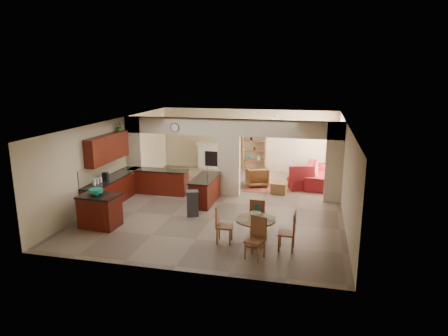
% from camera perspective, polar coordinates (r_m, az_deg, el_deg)
% --- Properties ---
extents(floor, '(10.00, 10.00, 0.00)m').
position_cam_1_polar(floor, '(13.92, -0.18, -4.98)').
color(floor, '#786653').
rests_on(floor, ground).
extents(ceiling, '(10.00, 10.00, 0.00)m').
position_cam_1_polar(ceiling, '(13.30, -0.19, 6.54)').
color(ceiling, white).
rests_on(ceiling, wall_back).
extents(wall_back, '(8.00, 0.00, 8.00)m').
position_cam_1_polar(wall_back, '(18.35, 3.40, 4.03)').
color(wall_back, '#C7B392').
rests_on(wall_back, floor).
extents(wall_front, '(8.00, 0.00, 8.00)m').
position_cam_1_polar(wall_front, '(8.93, -7.58, -6.32)').
color(wall_front, '#C7B392').
rests_on(wall_front, floor).
extents(wall_left, '(0.00, 10.00, 10.00)m').
position_cam_1_polar(wall_left, '(14.95, -15.29, 1.39)').
color(wall_left, '#C7B392').
rests_on(wall_left, floor).
extents(wall_right, '(0.00, 10.00, 10.00)m').
position_cam_1_polar(wall_right, '(13.23, 16.93, -0.25)').
color(wall_right, '#C7B392').
rests_on(wall_right, floor).
extents(partition_left_pier, '(0.60, 0.25, 2.80)m').
position_cam_1_polar(partition_left_pier, '(15.68, -12.61, 2.10)').
color(partition_left_pier, '#C7B392').
rests_on(partition_left_pier, floor).
extents(partition_center_pier, '(0.80, 0.25, 2.20)m').
position_cam_1_polar(partition_center_pier, '(14.55, 0.72, 0.35)').
color(partition_center_pier, '#C7B392').
rests_on(partition_center_pier, floor).
extents(partition_right_pier, '(0.60, 0.25, 2.80)m').
position_cam_1_polar(partition_right_pier, '(14.19, 15.48, 0.75)').
color(partition_right_pier, '#C7B392').
rests_on(partition_right_pier, floor).
extents(partition_header, '(8.00, 0.25, 0.60)m').
position_cam_1_polar(partition_header, '(14.30, 0.74, 5.82)').
color(partition_header, '#C7B392').
rests_on(partition_header, partition_center_pier).
extents(kitchen_counter, '(2.52, 3.29, 1.48)m').
position_cam_1_polar(kitchen_counter, '(14.62, -12.96, -2.51)').
color(kitchen_counter, '#450F08').
rests_on(kitchen_counter, floor).
extents(upper_cabinets, '(0.35, 2.40, 0.90)m').
position_cam_1_polar(upper_cabinets, '(14.08, -16.30, 2.76)').
color(upper_cabinets, '#450F08').
rests_on(upper_cabinets, wall_left).
extents(peninsula, '(0.70, 1.85, 0.91)m').
position_cam_1_polar(peninsula, '(13.82, -2.71, -3.14)').
color(peninsula, '#450F08').
rests_on(peninsula, floor).
extents(wall_clock, '(0.34, 0.03, 0.34)m').
position_cam_1_polar(wall_clock, '(14.72, -7.06, 5.74)').
color(wall_clock, '#4D2F19').
rests_on(wall_clock, partition_header).
extents(rug, '(1.60, 1.30, 0.01)m').
position_cam_1_polar(rug, '(15.69, 5.86, -2.88)').
color(rug, '#964736').
rests_on(rug, floor).
extents(fireplace, '(1.60, 0.35, 1.20)m').
position_cam_1_polar(fireplace, '(18.66, -1.57, 1.76)').
color(fireplace, white).
rests_on(fireplace, floor).
extents(shelving_unit, '(1.00, 0.32, 1.80)m').
position_cam_1_polar(shelving_unit, '(18.21, 4.37, 2.34)').
color(shelving_unit, brown).
rests_on(shelving_unit, floor).
extents(window_a, '(0.02, 0.90, 1.90)m').
position_cam_1_polar(window_a, '(15.51, 16.26, 1.01)').
color(window_a, white).
rests_on(window_a, wall_right).
extents(window_b, '(0.02, 0.90, 1.90)m').
position_cam_1_polar(window_b, '(17.18, 15.99, 2.20)').
color(window_b, white).
rests_on(window_b, wall_right).
extents(glazed_door, '(0.02, 0.70, 2.10)m').
position_cam_1_polar(glazed_door, '(16.37, 16.08, 1.12)').
color(glazed_door, white).
rests_on(glazed_door, wall_right).
extents(drape_a_left, '(0.10, 0.28, 2.30)m').
position_cam_1_polar(drape_a_left, '(14.93, 16.22, 0.53)').
color(drape_a_left, '#391B17').
rests_on(drape_a_left, wall_right).
extents(drape_a_right, '(0.10, 0.28, 2.30)m').
position_cam_1_polar(drape_a_right, '(16.10, 16.02, 1.46)').
color(drape_a_right, '#391B17').
rests_on(drape_a_right, wall_right).
extents(drape_b_left, '(0.10, 0.28, 2.30)m').
position_cam_1_polar(drape_b_left, '(16.59, 15.94, 1.81)').
color(drape_b_left, '#391B17').
rests_on(drape_b_left, wall_right).
extents(drape_b_right, '(0.10, 0.28, 2.30)m').
position_cam_1_polar(drape_b_right, '(17.76, 15.77, 2.57)').
color(drape_b_right, '#391B17').
rests_on(drape_b_right, wall_right).
extents(ceiling_fan, '(1.00, 1.00, 0.10)m').
position_cam_1_polar(ceiling_fan, '(16.03, 7.56, 6.75)').
color(ceiling_fan, white).
rests_on(ceiling_fan, ceiling).
extents(kitchen_island, '(1.16, 0.86, 0.97)m').
position_cam_1_polar(kitchen_island, '(12.23, -17.31, -5.86)').
color(kitchen_island, '#450F08').
rests_on(kitchen_island, floor).
extents(teal_bowl, '(0.39, 0.39, 0.18)m').
position_cam_1_polar(teal_bowl, '(12.08, -17.81, -3.28)').
color(teal_bowl, '#159177').
rests_on(teal_bowl, kitchen_island).
extents(trash_can, '(0.44, 0.41, 0.75)m').
position_cam_1_polar(trash_can, '(12.62, -4.52, -5.19)').
color(trash_can, '#2E2E31').
rests_on(trash_can, floor).
extents(dining_table, '(1.06, 1.06, 0.72)m').
position_cam_1_polar(dining_table, '(10.52, 4.48, -8.44)').
color(dining_table, brown).
rests_on(dining_table, floor).
extents(fruit_bowl, '(0.29, 0.29, 0.16)m').
position_cam_1_polar(fruit_bowl, '(10.48, 4.50, -6.69)').
color(fruit_bowl, '#84AB24').
rests_on(fruit_bowl, dining_table).
extents(sofa, '(2.79, 1.19, 0.80)m').
position_cam_1_polar(sofa, '(16.59, 13.61, -0.88)').
color(sofa, maroon).
rests_on(sofa, floor).
extents(chaise, '(1.16, 1.04, 0.39)m').
position_cam_1_polar(chaise, '(15.80, 11.01, -2.24)').
color(chaise, maroon).
rests_on(chaise, floor).
extents(armchair, '(1.06, 1.07, 0.77)m').
position_cam_1_polar(armchair, '(15.91, 4.74, -1.20)').
color(armchair, '#9D321C').
rests_on(armchair, floor).
extents(ottoman, '(0.60, 0.60, 0.41)m').
position_cam_1_polar(ottoman, '(15.08, 7.87, -2.83)').
color(ottoman, '#9D321C').
rests_on(ottoman, floor).
extents(plant, '(0.34, 0.31, 0.34)m').
position_cam_1_polar(plant, '(14.77, -14.74, 5.78)').
color(plant, '#144B15').
rests_on(plant, upper_cabinets).
extents(chair_north, '(0.44, 0.44, 1.02)m').
position_cam_1_polar(chair_north, '(11.20, 4.85, -6.69)').
color(chair_north, brown).
rests_on(chair_north, floor).
extents(chair_east, '(0.44, 0.43, 1.02)m').
position_cam_1_polar(chair_east, '(10.29, 9.42, -8.70)').
color(chair_east, brown).
rests_on(chair_east, floor).
extents(chair_south, '(0.53, 0.53, 1.02)m').
position_cam_1_polar(chair_south, '(9.84, 4.68, -9.62)').
color(chair_south, brown).
rests_on(chair_south, floor).
extents(chair_west, '(0.45, 0.44, 1.02)m').
position_cam_1_polar(chair_west, '(10.62, -0.38, -7.78)').
color(chair_west, brown).
rests_on(chair_west, floor).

